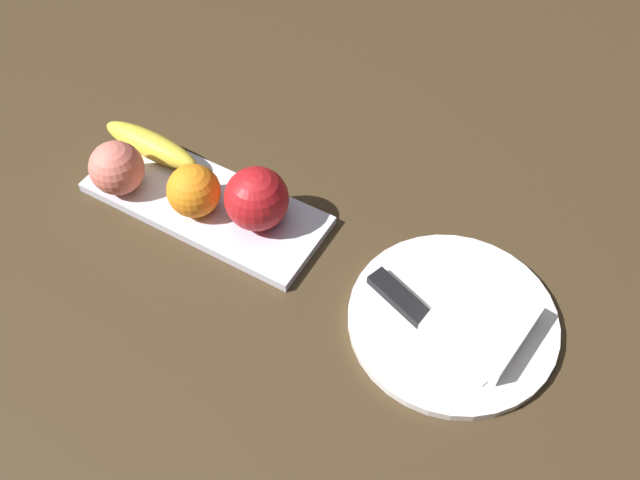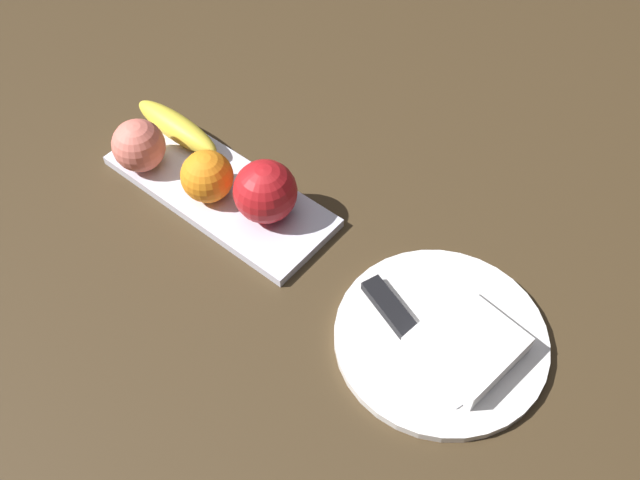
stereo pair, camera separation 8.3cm
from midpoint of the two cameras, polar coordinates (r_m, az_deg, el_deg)
name	(u,v)px [view 1 (the left image)]	position (r m, az deg, el deg)	size (l,w,h in m)	color
ground_plane	(206,207)	(0.94, -11.84, 2.51)	(2.40, 2.40, 0.00)	#3C2D1A
fruit_tray	(204,204)	(0.93, -12.05, 2.78)	(0.33, 0.12, 0.01)	silver
apple	(257,199)	(0.86, -7.98, 3.20)	(0.08, 0.08, 0.08)	red
banana	(151,145)	(0.99, -16.09, 7.36)	(0.15, 0.04, 0.04)	gold
orange_near_apple	(191,190)	(0.90, -13.16, 3.89)	(0.07, 0.07, 0.07)	orange
peach	(117,168)	(0.95, -18.78, 5.47)	(0.07, 0.07, 0.07)	#E37262
dinner_plate	(452,320)	(0.81, 7.94, -6.76)	(0.24, 0.24, 0.01)	white
folded_napkin	(480,323)	(0.79, 10.08, -6.95)	(0.10, 0.10, 0.03)	white
knife	(410,308)	(0.81, 4.48, -5.75)	(0.18, 0.08, 0.01)	silver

